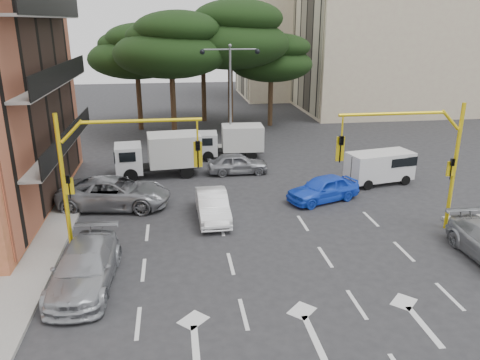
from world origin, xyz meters
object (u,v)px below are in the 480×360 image
object	(u,v)px
car_white_hatch	(212,205)
van_white	(379,168)
signal_mast_right	(420,151)
street_lamp_center	(230,81)
car_silver_cross_b	(238,163)
box_truck_b	(230,142)
car_blue_compact	(323,188)
car_silver_cross_a	(115,193)
signal_mast_left	(107,164)
car_silver_wagon	(85,267)
box_truck_a	(159,155)

from	to	relation	value
car_white_hatch	van_white	xyz separation A→B (m)	(10.49, 3.97, 0.29)
signal_mast_right	street_lamp_center	bearing A→B (deg)	115.91
car_silver_cross_b	box_truck_b	bearing A→B (deg)	0.09
car_blue_compact	car_silver_cross_b	world-z (taller)	car_blue_compact
box_truck_b	car_white_hatch	bearing A→B (deg)	171.26
car_silver_cross_a	van_white	distance (m)	15.56
signal_mast_left	car_silver_cross_b	world-z (taller)	signal_mast_left
street_lamp_center	car_silver_wagon	distance (m)	19.05
car_silver_cross_a	box_truck_b	size ratio (longest dim) A/B	1.20
signal_mast_left	street_lamp_center	size ratio (longest dim) A/B	0.77
signal_mast_right	van_white	bearing A→B (deg)	78.48
signal_mast_right	car_blue_compact	xyz separation A→B (m)	(-2.92, 4.32, -3.18)
signal_mast_left	car_silver_cross_a	distance (m)	5.90
car_silver_cross_b	box_truck_a	xyz separation A→B (m)	(-4.97, 0.30, 0.66)
car_blue_compact	car_silver_wagon	xyz separation A→B (m)	(-11.43, -7.17, 0.05)
car_silver_cross_a	car_silver_cross_b	world-z (taller)	car_silver_cross_a
signal_mast_left	car_silver_wagon	size ratio (longest dim) A/B	1.15
car_silver_wagon	car_white_hatch	bearing A→B (deg)	49.94
car_silver_cross_a	signal_mast_left	bearing A→B (deg)	-165.84
signal_mast_right	car_silver_cross_b	world-z (taller)	signal_mast_right
signal_mast_left	car_silver_wagon	world-z (taller)	signal_mast_left
car_silver_wagon	box_truck_a	bearing A→B (deg)	82.12
street_lamp_center	car_blue_compact	xyz separation A→B (m)	(3.89, -9.69, -4.72)
signal_mast_right	car_white_hatch	bearing A→B (deg)	163.33
street_lamp_center	car_silver_cross_a	xyz separation A→B (m)	(-7.29, -9.00, -4.62)
box_truck_a	signal_mast_left	bearing A→B (deg)	165.13
car_silver_wagon	car_silver_cross_b	distance (m)	14.71
car_blue_compact	car_silver_cross_a	distance (m)	11.20
car_blue_compact	box_truck_b	xyz separation A→B (m)	(-3.97, 9.19, 0.47)
street_lamp_center	box_truck_a	xyz separation A→B (m)	(-5.05, -3.89, -4.10)
signal_mast_left	car_silver_wagon	xyz separation A→B (m)	(-0.74, -2.85, -3.13)
signal_mast_right	signal_mast_left	distance (m)	13.61
car_silver_wagon	signal_mast_right	bearing A→B (deg)	14.25
signal_mast_right	car_blue_compact	world-z (taller)	signal_mast_right
signal_mast_left	box_truck_a	xyz separation A→B (m)	(1.76, 10.12, -2.56)
van_white	box_truck_b	world-z (taller)	box_truck_b
signal_mast_right	car_blue_compact	distance (m)	6.10
car_white_hatch	car_silver_wagon	bearing A→B (deg)	-133.99
box_truck_a	car_white_hatch	bearing A→B (deg)	-164.75
van_white	box_truck_a	bearing A→B (deg)	-115.12
van_white	car_white_hatch	bearing A→B (deg)	-79.91
car_silver_cross_a	van_white	size ratio (longest dim) A/B	1.47
car_silver_cross_b	box_truck_b	world-z (taller)	box_truck_b
car_blue_compact	street_lamp_center	bearing A→B (deg)	-178.51
car_blue_compact	box_truck_a	world-z (taller)	box_truck_a
signal_mast_left	street_lamp_center	distance (m)	15.65
signal_mast_right	van_white	world-z (taller)	signal_mast_right
signal_mast_right	box_truck_b	bearing A→B (deg)	116.99
van_white	car_silver_cross_b	bearing A→B (deg)	-121.30
signal_mast_right	box_truck_a	distance (m)	15.79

